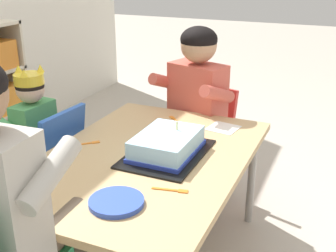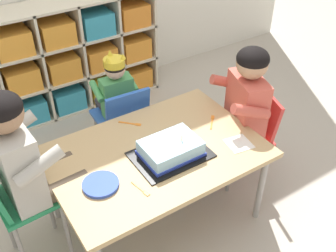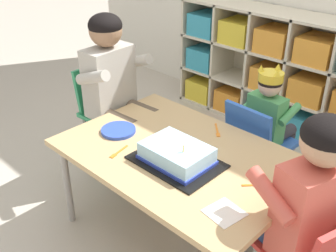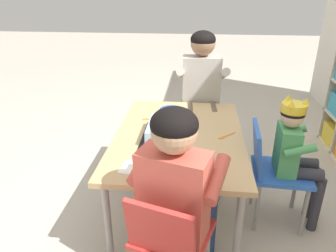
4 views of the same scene
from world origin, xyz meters
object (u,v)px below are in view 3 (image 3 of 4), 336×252
(activity_table, at_px, (179,159))
(guest_at_table_side, at_px, (302,197))
(fork_at_table_front_edge, at_px, (217,131))
(adult_helper_seated, at_px, (117,84))
(fork_near_child_seat, at_px, (260,185))
(fork_scattered_mid_table, at_px, (118,152))
(classroom_chair_adult_side, at_px, (106,110))
(birthday_cake_on_tray, at_px, (177,155))
(classroom_chair_blue, at_px, (256,142))
(child_with_crown, at_px, (270,115))
(paper_plate_stack, at_px, (118,130))

(activity_table, relative_size, guest_at_table_side, 1.19)
(activity_table, relative_size, fork_at_table_front_edge, 10.44)
(activity_table, xyz_separation_m, adult_helper_seated, (-0.63, 0.14, 0.18))
(fork_near_child_seat, bearing_deg, activity_table, -40.66)
(activity_table, xyz_separation_m, fork_scattered_mid_table, (-0.21, -0.21, 0.04))
(classroom_chair_adult_side, distance_m, fork_scattered_mid_table, 0.64)
(fork_near_child_seat, bearing_deg, birthday_cake_on_tray, -28.98)
(activity_table, distance_m, fork_near_child_seat, 0.44)
(adult_helper_seated, xyz_separation_m, birthday_cake_on_tray, (0.68, -0.21, -0.10))
(classroom_chair_adult_side, relative_size, birthday_cake_on_tray, 1.79)
(classroom_chair_blue, bearing_deg, child_with_crown, -89.69)
(classroom_chair_adult_side, distance_m, guest_at_table_side, 1.38)
(guest_at_table_side, xyz_separation_m, paper_plate_stack, (-0.99, -0.12, -0.04))
(classroom_chair_adult_side, xyz_separation_m, fork_scattered_mid_table, (0.53, -0.34, 0.08))
(child_with_crown, xyz_separation_m, classroom_chair_adult_side, (-0.84, -0.56, -0.06))
(paper_plate_stack, bearing_deg, guest_at_table_side, 6.63)
(activity_table, bearing_deg, fork_at_table_front_edge, 88.71)
(paper_plate_stack, bearing_deg, adult_helper_seated, 140.39)
(child_with_crown, relative_size, adult_helper_seated, 0.77)
(child_with_crown, height_order, paper_plate_stack, child_with_crown)
(classroom_chair_adult_side, relative_size, adult_helper_seated, 0.68)
(guest_at_table_side, distance_m, birthday_cake_on_tray, 0.58)
(fork_at_table_front_edge, xyz_separation_m, fork_near_child_seat, (0.42, -0.25, 0.00))
(fork_at_table_front_edge, bearing_deg, birthday_cake_on_tray, 142.75)
(fork_at_table_front_edge, relative_size, fork_near_child_seat, 1.00)
(guest_at_table_side, distance_m, fork_scattered_mid_table, 0.88)
(fork_at_table_front_edge, height_order, fork_near_child_seat, same)
(birthday_cake_on_tray, height_order, fork_scattered_mid_table, birthday_cake_on_tray)
(child_with_crown, xyz_separation_m, fork_near_child_seat, (0.34, -0.64, 0.02))
(guest_at_table_side, xyz_separation_m, fork_at_table_front_edge, (-0.62, 0.26, -0.05))
(fork_near_child_seat, bearing_deg, child_with_crown, -108.91)
(paper_plate_stack, bearing_deg, fork_at_table_front_edge, 44.60)
(classroom_chair_blue, distance_m, adult_helper_seated, 0.89)
(classroom_chair_blue, height_order, birthday_cake_on_tray, birthday_cake_on_tray)
(guest_at_table_side, bearing_deg, fork_at_table_front_edge, -95.19)
(adult_helper_seated, distance_m, paper_plate_stack, 0.36)
(fork_at_table_front_edge, bearing_deg, fork_scattered_mid_table, 112.51)
(classroom_chair_adult_side, distance_m, paper_plate_stack, 0.44)
(activity_table, bearing_deg, paper_plate_stack, -167.90)
(adult_helper_seated, xyz_separation_m, paper_plate_stack, (0.26, -0.21, -0.13))
(adult_helper_seated, relative_size, paper_plate_stack, 5.87)
(adult_helper_seated, relative_size, fork_at_table_front_edge, 9.68)
(classroom_chair_blue, xyz_separation_m, adult_helper_seated, (-0.72, -0.44, 0.29))
(fork_scattered_mid_table, bearing_deg, classroom_chair_adult_side, 45.30)
(activity_table, height_order, fork_near_child_seat, fork_near_child_seat)
(classroom_chair_adult_side, bearing_deg, fork_scattered_mid_table, -126.18)
(child_with_crown, distance_m, fork_at_table_front_edge, 0.41)
(birthday_cake_on_tray, bearing_deg, classroom_chair_blue, 86.80)
(activity_table, height_order, fork_at_table_front_edge, fork_at_table_front_edge)
(birthday_cake_on_tray, height_order, paper_plate_stack, birthday_cake_on_tray)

